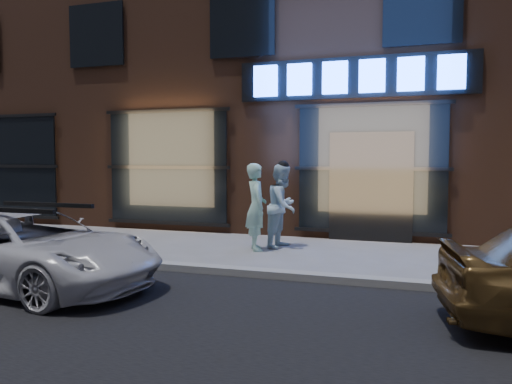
{
  "coord_description": "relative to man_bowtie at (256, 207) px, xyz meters",
  "views": [
    {
      "loc": [
        1.0,
        -7.25,
        1.85
      ],
      "look_at": [
        -1.89,
        1.6,
        1.2
      ],
      "focal_mm": 35.0,
      "sensor_mm": 36.0,
      "label": 1
    }
  ],
  "objects": [
    {
      "name": "curb",
      "position": [
        2.06,
        -2.12,
        -0.81
      ],
      "size": [
        60.0,
        0.25,
        0.12
      ],
      "primitive_type": "cube",
      "color": "gray",
      "rests_on": "ground"
    },
    {
      "name": "man_cap",
      "position": [
        0.42,
        0.48,
        -0.01
      ],
      "size": [
        0.79,
        0.94,
        1.71
      ],
      "primitive_type": "imported",
      "rotation": [
        0.0,
        0.0,
        1.38
      ],
      "color": "white",
      "rests_on": "ground"
    },
    {
      "name": "white_suv",
      "position": [
        -2.19,
        -3.71,
        -0.32
      ],
      "size": [
        4.13,
        2.27,
        1.1
      ],
      "primitive_type": "imported",
      "rotation": [
        0.0,
        0.0,
        1.45
      ],
      "color": "silver",
      "rests_on": "ground"
    },
    {
      "name": "man_bowtie",
      "position": [
        0.0,
        0.0,
        0.0
      ],
      "size": [
        0.66,
        0.75,
        1.73
      ],
      "primitive_type": "imported",
      "rotation": [
        0.0,
        0.0,
        2.05
      ],
      "color": "#C2FFE6",
      "rests_on": "ground"
    },
    {
      "name": "ground",
      "position": [
        2.06,
        -2.12,
        -0.87
      ],
      "size": [
        90.0,
        90.0,
        0.0
      ],
      "primitive_type": "plane",
      "color": "slate",
      "rests_on": "ground"
    },
    {
      "name": "storefront_building",
      "position": [
        2.05,
        5.87,
        4.28
      ],
      "size": [
        30.2,
        8.28,
        10.3
      ],
      "color": "#54301E",
      "rests_on": "ground"
    }
  ]
}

